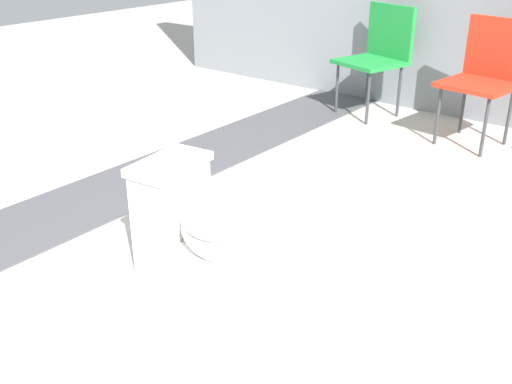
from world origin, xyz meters
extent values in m
plane|color=#B7B2A8|center=(0.00, 0.00, 0.00)|extent=(14.00, 14.00, 0.00)
cube|color=#4C4C51|center=(-1.14, 0.50, 0.01)|extent=(0.56, 8.00, 0.01)
cube|color=white|center=(-0.10, 0.10, 0.09)|extent=(0.64, 0.42, 0.17)
ellipsoid|color=white|center=(0.00, 0.11, 0.26)|extent=(0.48, 0.41, 0.28)
cylinder|color=white|center=(0.00, 0.11, 0.32)|extent=(0.44, 0.44, 0.03)
cube|color=white|center=(-0.30, 0.07, 0.32)|extent=(0.22, 0.36, 0.30)
cube|color=white|center=(-0.30, 0.07, 0.49)|extent=(0.25, 0.39, 0.04)
cylinder|color=silver|center=(-0.31, 0.15, 0.51)|extent=(0.02, 0.02, 0.01)
cube|color=#1E8C38|center=(-0.74, 2.61, 0.42)|extent=(0.54, 0.54, 0.03)
cube|color=#1E8C38|center=(-0.68, 2.81, 0.64)|extent=(0.43, 0.15, 0.40)
cylinder|color=#38383D|center=(-0.62, 2.41, 0.20)|extent=(0.02, 0.02, 0.40)
cylinder|color=#38383D|center=(-0.95, 2.50, 0.20)|extent=(0.02, 0.02, 0.40)
cylinder|color=#38383D|center=(-0.53, 2.73, 0.20)|extent=(0.02, 0.02, 0.40)
cylinder|color=#38383D|center=(-0.86, 2.82, 0.20)|extent=(0.02, 0.02, 0.40)
cube|color=red|center=(0.16, 2.46, 0.42)|extent=(0.50, 0.50, 0.03)
cube|color=red|center=(0.18, 2.66, 0.64)|extent=(0.44, 0.10, 0.40)
cylinder|color=#38383D|center=(0.30, 2.27, 0.20)|extent=(0.02, 0.02, 0.40)
cylinder|color=#38383D|center=(-0.03, 2.32, 0.20)|extent=(0.02, 0.02, 0.40)
cylinder|color=#38383D|center=(0.35, 2.61, 0.20)|extent=(0.02, 0.02, 0.40)
cylinder|color=#38383D|center=(0.01, 2.65, 0.20)|extent=(0.02, 0.02, 0.40)
camera|label=1|loc=(1.44, -1.53, 1.43)|focal=42.00mm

